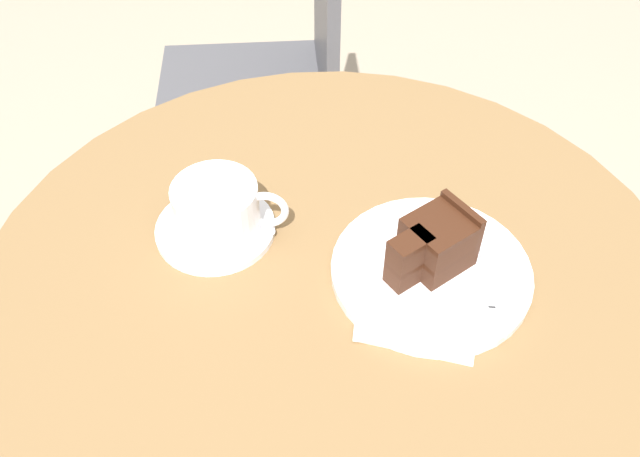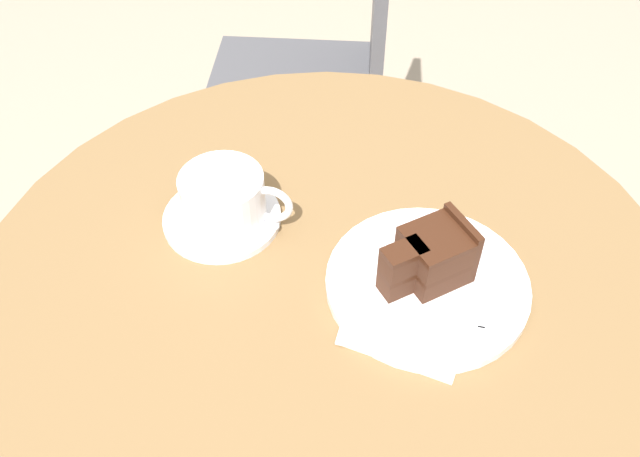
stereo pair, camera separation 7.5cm
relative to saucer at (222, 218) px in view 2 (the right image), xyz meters
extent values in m
cylinder|color=brown|center=(0.14, -0.06, -0.02)|extent=(0.81, 0.81, 0.03)
cylinder|color=silver|center=(0.14, -0.06, -0.38)|extent=(0.07, 0.07, 0.68)
cylinder|color=white|center=(0.00, 0.00, 0.00)|extent=(0.14, 0.14, 0.01)
cylinder|color=white|center=(0.00, 0.00, 0.04)|extent=(0.10, 0.10, 0.06)
cylinder|color=beige|center=(0.00, 0.00, 0.06)|extent=(0.09, 0.09, 0.00)
torus|color=white|center=(0.06, 0.00, 0.04)|extent=(0.05, 0.01, 0.05)
cube|color=silver|center=(0.03, 0.03, 0.01)|extent=(0.05, 0.06, 0.00)
ellipsoid|color=silver|center=(0.06, -0.01, 0.01)|extent=(0.02, 0.02, 0.00)
cylinder|color=white|center=(0.25, -0.05, 0.00)|extent=(0.22, 0.22, 0.01)
cube|color=#422619|center=(0.26, -0.04, 0.02)|extent=(0.09, 0.09, 0.02)
cube|color=#422619|center=(0.22, -0.07, 0.02)|extent=(0.05, 0.05, 0.02)
cube|color=#381C0F|center=(0.26, -0.04, 0.04)|extent=(0.09, 0.09, 0.01)
cube|color=#381C0F|center=(0.22, -0.07, 0.04)|extent=(0.05, 0.05, 0.01)
cube|color=#422619|center=(0.26, -0.04, 0.05)|extent=(0.09, 0.09, 0.02)
cube|color=#422619|center=(0.22, -0.07, 0.05)|extent=(0.05, 0.05, 0.02)
cube|color=#381C0F|center=(0.26, -0.04, 0.07)|extent=(0.09, 0.09, 0.01)
cube|color=#381C0F|center=(0.22, -0.07, 0.07)|extent=(0.05, 0.05, 0.01)
cube|color=#381C0F|center=(0.28, -0.02, 0.04)|extent=(0.05, 0.05, 0.07)
cube|color=silver|center=(0.31, -0.05, 0.01)|extent=(0.01, 0.11, 0.00)
cube|color=silver|center=(0.31, -0.13, 0.01)|extent=(0.02, 0.04, 0.00)
cube|color=silver|center=(0.24, -0.10, 0.00)|extent=(0.14, 0.14, 0.00)
cube|color=silver|center=(0.23, -0.10, 0.00)|extent=(0.12, 0.12, 0.00)
cylinder|color=#4C4C51|center=(-0.26, 0.82, -0.52)|extent=(0.02, 0.02, 0.43)
cylinder|color=#4C4C51|center=(-0.22, 0.50, -0.52)|extent=(0.02, 0.02, 0.43)
cylinder|color=#4C4C51|center=(0.07, 0.86, -0.52)|extent=(0.02, 0.02, 0.43)
cylinder|color=#4C4C51|center=(0.11, 0.54, -0.52)|extent=(0.02, 0.02, 0.43)
cube|color=#4C4C51|center=(-0.07, 0.68, -0.29)|extent=(0.42, 0.42, 0.02)
camera|label=1|loc=(0.15, -0.54, 0.58)|focal=38.00mm
camera|label=2|loc=(0.23, -0.53, 0.58)|focal=38.00mm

